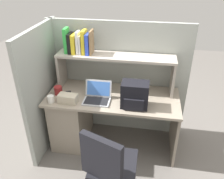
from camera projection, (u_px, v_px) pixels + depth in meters
ground_plane at (113, 142)px, 3.23m from camera, size 8.00×8.00×0.00m
desk at (83, 115)px, 3.09m from camera, size 1.60×0.70×0.73m
cubicle_partition_rear at (117, 79)px, 3.18m from camera, size 1.84×0.05×1.55m
cubicle_partition_left at (45, 89)px, 2.93m from camera, size 0.05×1.06×1.55m
overhead_hutch at (115, 63)px, 2.87m from camera, size 1.44×0.28×0.45m
reference_books_on_shelf at (78, 43)px, 2.83m from camera, size 0.34×0.18×0.30m
laptop at (97, 96)px, 2.77m from camera, size 0.31×0.26×0.22m
backpack at (135, 95)px, 2.61m from camera, size 0.30×0.23×0.29m
computer_mouse at (69, 94)px, 2.89m from camera, size 0.10×0.12×0.03m
paper_cup at (51, 99)px, 2.73m from camera, size 0.08×0.08×0.09m
tissue_box at (68, 98)px, 2.73m from camera, size 0.23×0.13×0.10m
snack_canister at (58, 90)px, 2.89m from camera, size 0.10×0.10×0.10m
office_chair at (110, 173)px, 2.27m from camera, size 0.53×0.55×0.93m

